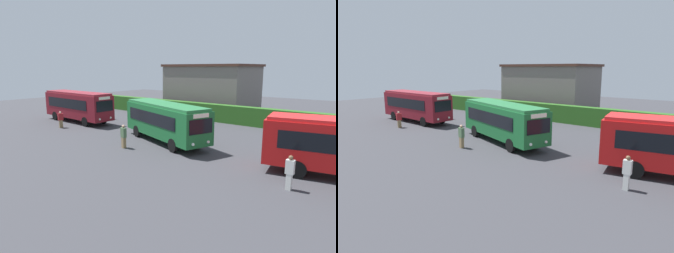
# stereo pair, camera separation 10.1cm
# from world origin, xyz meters

# --- Properties ---
(ground_plane) EXTENTS (84.83, 84.83, 0.00)m
(ground_plane) POSITION_xyz_m (0.00, 0.00, 0.00)
(ground_plane) COLOR #38383D
(bus_maroon) EXTENTS (9.75, 2.73, 3.34)m
(bus_maroon) POSITION_xyz_m (-12.52, 0.54, 1.91)
(bus_maroon) COLOR maroon
(bus_maroon) RESTS_ON ground_plane
(bus_green) EXTENTS (9.51, 5.23, 3.16)m
(bus_green) POSITION_xyz_m (0.85, -0.45, 1.82)
(bus_green) COLOR #19602D
(bus_green) RESTS_ON ground_plane
(person_left) EXTENTS (0.45, 0.30, 1.81)m
(person_left) POSITION_xyz_m (-11.25, 3.95, 0.96)
(person_left) COLOR silver
(person_left) RESTS_ON ground_plane
(person_center) EXTENTS (0.35, 0.54, 1.65)m
(person_center) POSITION_xyz_m (-11.03, -2.56, 0.86)
(person_center) COLOR olive
(person_center) RESTS_ON ground_plane
(person_right) EXTENTS (0.55, 0.37, 1.77)m
(person_right) POSITION_xyz_m (-0.39, -3.82, 0.93)
(person_right) COLOR olive
(person_right) RESTS_ON ground_plane
(person_far) EXTENTS (0.40, 0.26, 1.76)m
(person_far) POSITION_xyz_m (11.73, -4.01, 0.93)
(person_far) COLOR silver
(person_far) RESTS_ON ground_plane
(hedge_row) EXTENTS (54.41, 1.04, 1.94)m
(hedge_row) POSITION_xyz_m (0.00, 10.44, 0.97)
(hedge_row) COLOR #2B5F1F
(hedge_row) RESTS_ON ground_plane
(depot_building) EXTENTS (11.22, 7.83, 6.39)m
(depot_building) POSITION_xyz_m (-4.56, 15.90, 3.21)
(depot_building) COLOR slate
(depot_building) RESTS_ON ground_plane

